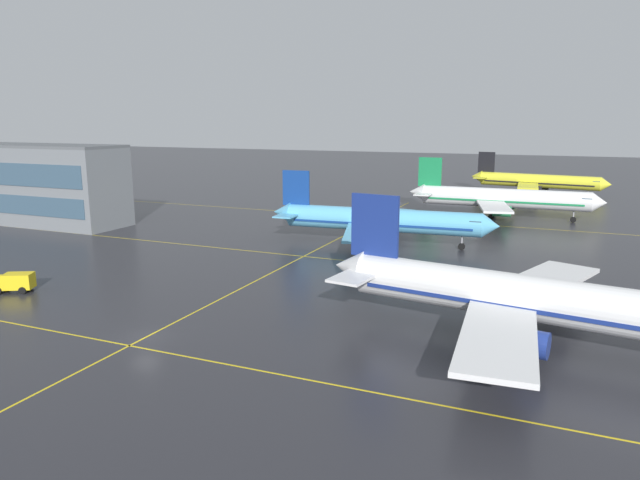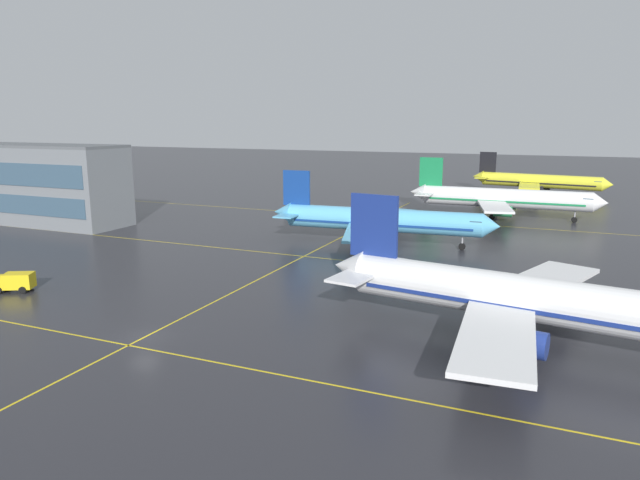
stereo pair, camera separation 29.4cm
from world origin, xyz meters
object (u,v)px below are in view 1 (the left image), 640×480
airliner_front_gate (531,299)px  airliner_second_row (378,220)px  airliner_far_left_stand (537,181)px  service_truck_red_van (14,282)px  airliner_third_row (501,198)px

airliner_front_gate → airliner_second_row: size_ratio=1.08×
airliner_far_left_stand → service_truck_red_van: 122.69m
airliner_second_row → airliner_far_left_stand: (19.36, 72.35, -0.13)m
airliner_front_gate → service_truck_red_van: size_ratio=8.55×
service_truck_red_van → airliner_second_row: bearing=53.4°
airliner_third_row → airliner_far_left_stand: airliner_third_row is taller
airliner_far_left_stand → airliner_third_row: bearing=-96.6°
airliner_third_row → airliner_far_left_stand: (4.61, 39.87, -0.29)m
airliner_far_left_stand → service_truck_red_van: bearing=-113.6°
airliner_front_gate → airliner_third_row: airliner_front_gate is taller
airliner_third_row → service_truck_red_van: bearing=-121.5°
airliner_third_row → airliner_far_left_stand: size_ratio=1.08×
airliner_far_left_stand → airliner_front_gate: bearing=-87.5°
service_truck_red_van → airliner_far_left_stand: bearing=66.4°
airliner_second_row → airliner_front_gate: bearing=-54.7°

